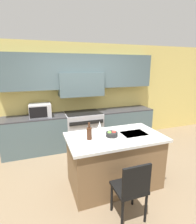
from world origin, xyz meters
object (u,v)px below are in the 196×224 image
range_stove (83,129)px  wine_glass_near (104,132)px  wine_glass_far (100,125)px  wine_bottle (89,133)px  microwave (40,110)px  fruit_bowl (112,134)px  island_chair (132,188)px

range_stove → wine_glass_near: bearing=-94.1°
wine_glass_far → wine_bottle: bearing=-138.6°
microwave → wine_glass_near: microwave is taller
wine_bottle → fruit_bowl: size_ratio=1.41×
microwave → fruit_bowl: size_ratio=2.47×
range_stove → wine_glass_far: (-0.09, -1.51, 0.62)m
microwave → wine_bottle: size_ratio=1.75×
wine_bottle → wine_glass_near: 0.25m
island_chair → wine_bottle: (-0.34, 0.82, 0.52)m
wine_glass_near → wine_glass_far: bearing=82.7°
island_chair → wine_glass_near: 0.91m
microwave → wine_bottle: 1.90m
wine_glass_near → fruit_bowl: size_ratio=1.04×
fruit_bowl → range_stove: bearing=91.4°
wine_bottle → wine_glass_near: wine_bottle is taller
range_stove → wine_glass_far: bearing=-93.4°
wine_glass_far → wine_glass_near: bearing=-97.3°
wine_glass_far → fruit_bowl: wine_glass_far is taller
range_stove → island_chair: bearing=-90.3°
microwave → fruit_bowl: bearing=-58.0°
microwave → fruit_bowl: 2.09m
microwave → wine_glass_near: bearing=-63.6°
range_stove → microwave: 1.22m
wine_bottle → island_chair: bearing=-67.3°
wine_bottle → wine_glass_far: 0.36m
microwave → island_chair: (1.05, -2.58, -0.55)m
wine_bottle → wine_glass_far: wine_bottle is taller
range_stove → wine_bottle: bearing=-101.5°
wine_bottle → wine_glass_far: bearing=41.4°
island_chair → wine_glass_near: size_ratio=4.33×
microwave → wine_glass_near: (0.93, -1.87, 0.01)m
island_chair → wine_glass_near: (-0.12, 0.71, 0.56)m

